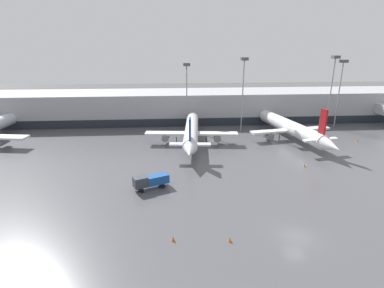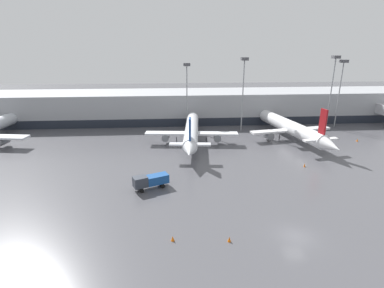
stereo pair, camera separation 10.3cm
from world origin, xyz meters
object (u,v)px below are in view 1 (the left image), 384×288
apron_light_mast_1 (342,75)px  apron_light_mast_3 (187,77)px  service_truck_1 (151,180)px  traffic_cone_1 (305,165)px  parked_jet_1 (291,128)px  traffic_cone_3 (357,140)px  traffic_cone_2 (173,238)px  traffic_cone_0 (230,239)px  apron_light_mast_0 (334,72)px  apron_light_mast_6 (244,74)px  parked_jet_0 (191,131)px

apron_light_mast_1 → apron_light_mast_3: 42.45m
service_truck_1 → traffic_cone_1: (29.34, 7.05, -1.06)m
service_truck_1 → parked_jet_1: bearing=-166.2°
traffic_cone_1 → traffic_cone_3: size_ratio=1.29×
traffic_cone_1 → traffic_cone_2: 33.57m
traffic_cone_0 → apron_light_mast_1: 65.97m
traffic_cone_0 → apron_light_mast_3: size_ratio=0.04×
apron_light_mast_0 → traffic_cone_1: bearing=-123.7°
traffic_cone_0 → apron_light_mast_3: (-2.12, 51.91, 13.96)m
apron_light_mast_1 → traffic_cone_3: bearing=-95.3°
traffic_cone_0 → apron_light_mast_6: size_ratio=0.03×
traffic_cone_0 → apron_light_mast_6: 52.78m
parked_jet_0 → traffic_cone_1: bearing=-121.5°
traffic_cone_0 → apron_light_mast_0: bearing=53.0°
traffic_cone_1 → traffic_cone_2: (-25.88, -21.38, -0.05)m
parked_jet_0 → apron_light_mast_0: (39.91, 12.56, 12.39)m
service_truck_1 → traffic_cone_0: size_ratio=9.17×
apron_light_mast_6 → apron_light_mast_1: bearing=2.5°
traffic_cone_0 → apron_light_mast_0: 64.99m
parked_jet_0 → traffic_cone_3: size_ratio=56.70×
traffic_cone_2 → traffic_cone_3: traffic_cone_2 is taller
parked_jet_1 → service_truck_1: parked_jet_1 is taller
apron_light_mast_1 → apron_light_mast_6: (-27.55, -1.21, 0.50)m
traffic_cone_0 → traffic_cone_1: 29.14m
traffic_cone_1 → traffic_cone_3: bearing=36.8°
traffic_cone_0 → traffic_cone_1: size_ratio=0.87×
parked_jet_0 → traffic_cone_0: parked_jet_0 is taller
service_truck_1 → traffic_cone_1: size_ratio=7.94×
traffic_cone_2 → apron_light_mast_6: apron_light_mast_6 is taller
apron_light_mast_1 → service_truck_1: bearing=-145.1°
apron_light_mast_1 → apron_light_mast_6: apron_light_mast_6 is taller
parked_jet_0 → apron_light_mast_1: apron_light_mast_1 is taller
service_truck_1 → traffic_cone_2: bearing=80.4°
traffic_cone_1 → apron_light_mast_0: (18.95, 28.42, 15.18)m
apron_light_mast_6 → apron_light_mast_0: bearing=3.3°
traffic_cone_1 → apron_light_mast_1: (21.21, 28.16, 14.45)m
service_truck_1 → traffic_cone_1: service_truck_1 is taller
traffic_cone_0 → apron_light_mast_3: bearing=92.3°
apron_light_mast_0 → apron_light_mast_1: 2.38m
parked_jet_1 → traffic_cone_2: (-30.13, -39.67, -2.56)m
parked_jet_0 → traffic_cone_1: size_ratio=43.93×
service_truck_1 → apron_light_mast_0: 61.56m
traffic_cone_2 → apron_light_mast_0: 68.72m
apron_light_mast_3 → traffic_cone_0: bearing=-87.7°
apron_light_mast_6 → traffic_cone_2: bearing=-112.0°
traffic_cone_1 → apron_light_mast_6: size_ratio=0.04×
parked_jet_1 → service_truck_1: (-33.59, -25.34, -1.45)m
traffic_cone_3 → apron_light_mast_0: size_ratio=0.03×
apron_light_mast_0 → apron_light_mast_3: size_ratio=1.10×
service_truck_1 → apron_light_mast_1: size_ratio=0.32×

